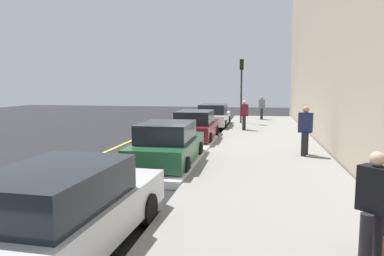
% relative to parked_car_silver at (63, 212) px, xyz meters
% --- Properties ---
extents(ground_plane, '(56.00, 56.00, 0.00)m').
position_rel_parked_car_silver_xyz_m(ground_plane, '(11.52, -0.03, -0.76)').
color(ground_plane, black).
extents(sidewalk, '(28.00, 4.60, 0.15)m').
position_rel_parked_car_silver_xyz_m(sidewalk, '(11.52, -3.33, -0.68)').
color(sidewalk, gray).
rests_on(sidewalk, ground).
extents(lane_stripe_centre, '(28.00, 0.14, 0.01)m').
position_rel_parked_car_silver_xyz_m(lane_stripe_centre, '(11.52, 3.17, -0.76)').
color(lane_stripe_centre, gold).
rests_on(lane_stripe_centre, ground).
extents(snow_bank_curb, '(8.79, 0.56, 0.22)m').
position_rel_parked_car_silver_xyz_m(snow_bank_curb, '(8.34, -0.73, -0.65)').
color(snow_bank_curb, white).
rests_on(snow_bank_curb, ground).
extents(parked_car_silver, '(4.85, 2.02, 1.51)m').
position_rel_parked_car_silver_xyz_m(parked_car_silver, '(0.00, 0.00, 0.00)').
color(parked_car_silver, black).
rests_on(parked_car_silver, ground).
extents(parked_car_green, '(4.47, 1.96, 1.51)m').
position_rel_parked_car_silver_xyz_m(parked_car_green, '(6.52, -0.03, -0.00)').
color(parked_car_green, black).
rests_on(parked_car_green, ground).
extents(parked_car_maroon, '(4.28, 1.92, 1.51)m').
position_rel_parked_car_silver_xyz_m(parked_car_maroon, '(11.93, -0.01, -0.00)').
color(parked_car_maroon, black).
rests_on(parked_car_maroon, ground).
extents(parked_car_white, '(4.54, 1.91, 1.51)m').
position_rel_parked_car_silver_xyz_m(parked_car_white, '(17.85, -0.15, -0.00)').
color(parked_car_white, black).
rests_on(parked_car_white, ground).
extents(pedestrian_navy_coat, '(0.58, 0.55, 1.81)m').
position_rel_parked_car_silver_xyz_m(pedestrian_navy_coat, '(8.66, -4.69, 0.36)').
color(pedestrian_navy_coat, black).
rests_on(pedestrian_navy_coat, sidewalk).
extents(pedestrian_black_coat, '(0.51, 0.51, 1.65)m').
position_rel_parked_car_silver_xyz_m(pedestrian_black_coat, '(0.44, -4.65, 0.27)').
color(pedestrian_black_coat, black).
rests_on(pedestrian_black_coat, sidewalk).
extents(pedestrian_burgundy_coat, '(0.56, 0.46, 1.70)m').
position_rel_parked_car_silver_xyz_m(pedestrian_burgundy_coat, '(15.85, -2.18, 0.30)').
color(pedestrian_burgundy_coat, black).
rests_on(pedestrian_burgundy_coat, sidewalk).
extents(pedestrian_grey_coat, '(0.57, 0.47, 1.73)m').
position_rel_parked_car_silver_xyz_m(pedestrian_grey_coat, '(22.53, -3.23, 0.31)').
color(pedestrian_grey_coat, black).
rests_on(pedestrian_grey_coat, sidewalk).
extents(traffic_light_pole, '(0.35, 0.26, 4.29)m').
position_rel_parked_car_silver_xyz_m(traffic_light_pole, '(19.67, -1.81, 2.30)').
color(traffic_light_pole, '#2D2D19').
rests_on(traffic_light_pole, sidewalk).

